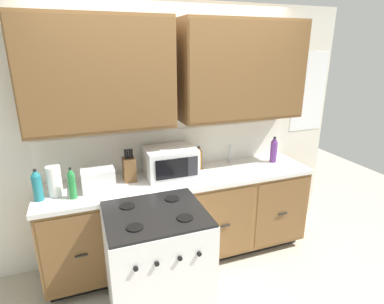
% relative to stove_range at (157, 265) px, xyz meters
% --- Properties ---
extents(ground_plane, '(8.00, 8.00, 0.00)m').
position_rel_stove_range_xyz_m(ground_plane, '(0.42, 0.33, -0.47)').
color(ground_plane, '#B2A893').
extents(wall_unit, '(3.82, 0.40, 2.53)m').
position_rel_stove_range_xyz_m(wall_unit, '(0.42, 0.83, 1.19)').
color(wall_unit, silver).
rests_on(wall_unit, ground_plane).
extents(counter_run, '(2.65, 0.64, 0.92)m').
position_rel_stove_range_xyz_m(counter_run, '(0.42, 0.63, 0.00)').
color(counter_run, black).
rests_on(counter_run, ground_plane).
extents(stove_range, '(0.76, 0.68, 0.95)m').
position_rel_stove_range_xyz_m(stove_range, '(0.00, 0.00, 0.00)').
color(stove_range, white).
rests_on(stove_range, ground_plane).
extents(microwave, '(0.48, 0.37, 0.28)m').
position_rel_stove_range_xyz_m(microwave, '(0.33, 0.70, 0.59)').
color(microwave, white).
rests_on(microwave, counter_run).
extents(toaster, '(0.28, 0.18, 0.19)m').
position_rel_stove_range_xyz_m(toaster, '(-0.36, 0.60, 0.54)').
color(toaster, white).
rests_on(toaster, counter_run).
extents(knife_block, '(0.11, 0.14, 0.31)m').
position_rel_stove_range_xyz_m(knife_block, '(-0.07, 0.72, 0.56)').
color(knife_block, brown).
rests_on(knife_block, counter_run).
extents(sink_faucet, '(0.02, 0.02, 0.20)m').
position_rel_stove_range_xyz_m(sink_faucet, '(1.04, 0.84, 0.55)').
color(sink_faucet, '#B2B5BA').
rests_on(sink_faucet, counter_run).
extents(paper_towel_roll, '(0.12, 0.12, 0.26)m').
position_rel_stove_range_xyz_m(paper_towel_roll, '(-0.71, 0.62, 0.58)').
color(paper_towel_roll, white).
rests_on(paper_towel_roll, counter_run).
extents(bottle_amber, '(0.07, 0.07, 0.24)m').
position_rel_stove_range_xyz_m(bottle_amber, '(0.65, 0.77, 0.56)').
color(bottle_amber, '#9E6619').
rests_on(bottle_amber, counter_run).
extents(bottle_violet, '(0.07, 0.07, 0.28)m').
position_rel_stove_range_xyz_m(bottle_violet, '(1.49, 0.68, 0.58)').
color(bottle_violet, '#663384').
rests_on(bottle_violet, counter_run).
extents(bottle_teal, '(0.08, 0.08, 0.27)m').
position_rel_stove_range_xyz_m(bottle_teal, '(-0.83, 0.57, 0.58)').
color(bottle_teal, '#1E707A').
rests_on(bottle_teal, counter_run).
extents(bottle_green, '(0.06, 0.06, 0.27)m').
position_rel_stove_range_xyz_m(bottle_green, '(-0.57, 0.51, 0.58)').
color(bottle_green, '#237A38').
rests_on(bottle_green, counter_run).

